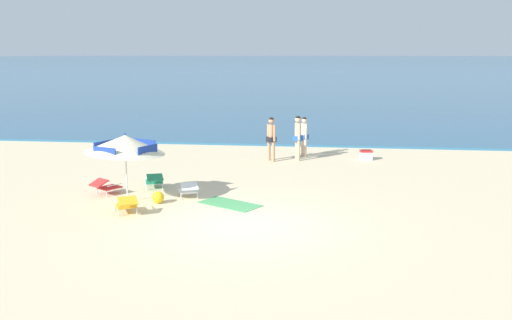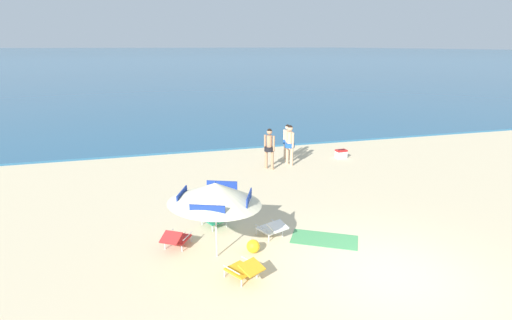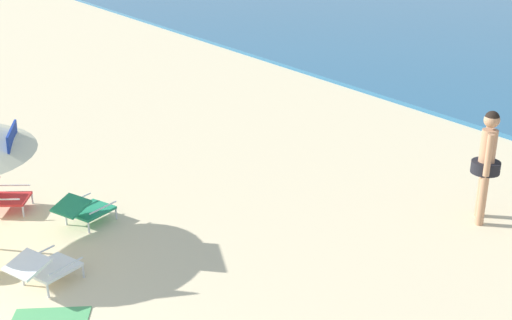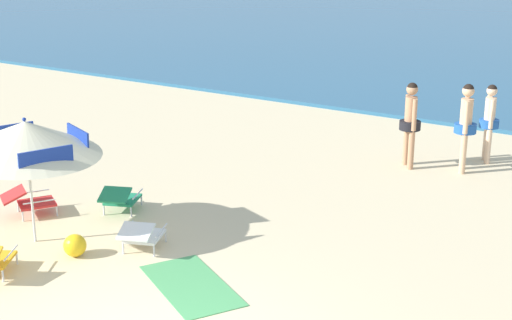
{
  "view_description": "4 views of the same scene",
  "coord_description": "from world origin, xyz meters",
  "px_view_note": "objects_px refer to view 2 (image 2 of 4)",
  "views": [
    {
      "loc": [
        1.97,
        -13.4,
        4.29
      ],
      "look_at": [
        -0.36,
        5.29,
        0.69
      ],
      "focal_mm": 39.48,
      "sensor_mm": 36.0,
      "label": 1
    },
    {
      "loc": [
        -5.28,
        -7.11,
        5.17
      ],
      "look_at": [
        -1.64,
        5.7,
        1.35
      ],
      "focal_mm": 28.25,
      "sensor_mm": 36.0,
      "label": 2
    },
    {
      "loc": [
        5.52,
        0.73,
        4.57
      ],
      "look_at": [
        -2.51,
        6.16,
        0.82
      ],
      "focal_mm": 46.15,
      "sensor_mm": 36.0,
      "label": 3
    },
    {
      "loc": [
        5.18,
        -5.58,
        4.87
      ],
      "look_at": [
        -1.95,
        5.7,
        0.66
      ],
      "focal_mm": 53.39,
      "sensor_mm": 36.0,
      "label": 4
    }
  ],
  "objects_px": {
    "person_wading_in": "(290,142)",
    "lounge_chair_under_umbrella": "(216,219)",
    "beach_towel": "(324,239)",
    "beach_ball": "(253,246)",
    "person_standing_near_shore": "(287,139)",
    "lounge_chair_facing_sea": "(272,228)",
    "person_standing_beside": "(269,146)",
    "beach_umbrella_striped_main": "(215,193)",
    "lounge_chair_spare_folded": "(176,238)",
    "lounge_chair_beside_umbrella": "(245,269)",
    "cooler_box": "(341,154)"
  },
  "relations": [
    {
      "from": "lounge_chair_facing_sea",
      "to": "beach_towel",
      "type": "xyz_separation_m",
      "value": [
        1.34,
        -0.53,
        -0.27
      ]
    },
    {
      "from": "lounge_chair_facing_sea",
      "to": "person_wading_in",
      "type": "xyz_separation_m",
      "value": [
        2.92,
        6.5,
        0.77
      ]
    },
    {
      "from": "beach_umbrella_striped_main",
      "to": "beach_towel",
      "type": "relative_size",
      "value": 1.43
    },
    {
      "from": "lounge_chair_facing_sea",
      "to": "beach_umbrella_striped_main",
      "type": "bearing_deg",
      "value": -159.56
    },
    {
      "from": "beach_ball",
      "to": "beach_towel",
      "type": "height_order",
      "value": "beach_ball"
    },
    {
      "from": "lounge_chair_under_umbrella",
      "to": "person_wading_in",
      "type": "distance_m",
      "value": 6.99
    },
    {
      "from": "person_wading_in",
      "to": "lounge_chair_under_umbrella",
      "type": "bearing_deg",
      "value": -128.22
    },
    {
      "from": "person_standing_near_shore",
      "to": "person_wading_in",
      "type": "xyz_separation_m",
      "value": [
        -0.22,
        -0.91,
        0.09
      ]
    },
    {
      "from": "lounge_chair_spare_folded",
      "to": "person_wading_in",
      "type": "distance_m",
      "value": 8.5
    },
    {
      "from": "person_wading_in",
      "to": "cooler_box",
      "type": "height_order",
      "value": "person_wading_in"
    },
    {
      "from": "person_standing_near_shore",
      "to": "cooler_box",
      "type": "relative_size",
      "value": 3.2
    },
    {
      "from": "person_standing_beside",
      "to": "lounge_chair_facing_sea",
      "type": "bearing_deg",
      "value": -106.92
    },
    {
      "from": "person_wading_in",
      "to": "beach_towel",
      "type": "xyz_separation_m",
      "value": [
        -1.58,
        -7.03,
        -1.04
      ]
    },
    {
      "from": "beach_umbrella_striped_main",
      "to": "person_standing_near_shore",
      "type": "xyz_separation_m",
      "value": [
        4.82,
        8.03,
        -0.75
      ]
    },
    {
      "from": "lounge_chair_facing_sea",
      "to": "person_wading_in",
      "type": "height_order",
      "value": "person_wading_in"
    },
    {
      "from": "person_standing_beside",
      "to": "person_standing_near_shore",
      "type": "bearing_deg",
      "value": 44.01
    },
    {
      "from": "lounge_chair_beside_umbrella",
      "to": "person_wading_in",
      "type": "distance_m",
      "value": 9.36
    },
    {
      "from": "person_standing_near_shore",
      "to": "beach_ball",
      "type": "relative_size",
      "value": 4.74
    },
    {
      "from": "lounge_chair_spare_folded",
      "to": "beach_towel",
      "type": "relative_size",
      "value": 0.56
    },
    {
      "from": "cooler_box",
      "to": "beach_towel",
      "type": "bearing_deg",
      "value": -120.3
    },
    {
      "from": "person_standing_beside",
      "to": "beach_ball",
      "type": "height_order",
      "value": "person_standing_beside"
    },
    {
      "from": "beach_umbrella_striped_main",
      "to": "beach_ball",
      "type": "height_order",
      "value": "beach_umbrella_striped_main"
    },
    {
      "from": "person_standing_near_shore",
      "to": "person_wading_in",
      "type": "height_order",
      "value": "person_wading_in"
    },
    {
      "from": "lounge_chair_beside_umbrella",
      "to": "lounge_chair_spare_folded",
      "type": "bearing_deg",
      "value": 124.99
    },
    {
      "from": "lounge_chair_beside_umbrella",
      "to": "person_standing_near_shore",
      "type": "height_order",
      "value": "person_standing_near_shore"
    },
    {
      "from": "person_standing_beside",
      "to": "beach_ball",
      "type": "distance_m",
      "value": 7.4
    },
    {
      "from": "lounge_chair_spare_folded",
      "to": "cooler_box",
      "type": "xyz_separation_m",
      "value": [
        8.32,
        6.8,
        -0.07
      ]
    },
    {
      "from": "lounge_chair_beside_umbrella",
      "to": "cooler_box",
      "type": "relative_size",
      "value": 1.95
    },
    {
      "from": "beach_umbrella_striped_main",
      "to": "beach_ball",
      "type": "distance_m",
      "value": 1.8
    },
    {
      "from": "beach_umbrella_striped_main",
      "to": "person_standing_beside",
      "type": "bearing_deg",
      "value": 62.42
    },
    {
      "from": "lounge_chair_beside_umbrella",
      "to": "cooler_box",
      "type": "xyz_separation_m",
      "value": [
        6.95,
        8.75,
        -0.07
      ]
    },
    {
      "from": "person_standing_near_shore",
      "to": "lounge_chair_facing_sea",
      "type": "bearing_deg",
      "value": -113.01
    },
    {
      "from": "lounge_chair_facing_sea",
      "to": "cooler_box",
      "type": "xyz_separation_m",
      "value": [
        5.69,
        6.91,
        -0.08
      ]
    },
    {
      "from": "beach_umbrella_striped_main",
      "to": "lounge_chair_beside_umbrella",
      "type": "bearing_deg",
      "value": -71.2
    },
    {
      "from": "lounge_chair_under_umbrella",
      "to": "person_standing_beside",
      "type": "height_order",
      "value": "person_standing_beside"
    },
    {
      "from": "person_standing_near_shore",
      "to": "beach_ball",
      "type": "distance_m",
      "value": 9.01
    },
    {
      "from": "person_wading_in",
      "to": "lounge_chair_beside_umbrella",
      "type": "bearing_deg",
      "value": -116.66
    },
    {
      "from": "person_wading_in",
      "to": "beach_ball",
      "type": "relative_size",
      "value": 5.17
    },
    {
      "from": "person_standing_near_shore",
      "to": "beach_towel",
      "type": "distance_m",
      "value": 8.2
    },
    {
      "from": "person_wading_in",
      "to": "beach_towel",
      "type": "height_order",
      "value": "person_wading_in"
    },
    {
      "from": "lounge_chair_facing_sea",
      "to": "beach_ball",
      "type": "bearing_deg",
      "value": -137.17
    },
    {
      "from": "lounge_chair_spare_folded",
      "to": "beach_ball",
      "type": "bearing_deg",
      "value": -22.84
    },
    {
      "from": "beach_umbrella_striped_main",
      "to": "person_wading_in",
      "type": "distance_m",
      "value": 8.51
    },
    {
      "from": "lounge_chair_beside_umbrella",
      "to": "beach_towel",
      "type": "relative_size",
      "value": 0.56
    },
    {
      "from": "person_standing_near_shore",
      "to": "cooler_box",
      "type": "height_order",
      "value": "person_standing_near_shore"
    },
    {
      "from": "beach_umbrella_striped_main",
      "to": "person_standing_beside",
      "type": "distance_m",
      "value": 7.71
    },
    {
      "from": "beach_towel",
      "to": "lounge_chair_spare_folded",
      "type": "bearing_deg",
      "value": 170.78
    },
    {
      "from": "lounge_chair_under_umbrella",
      "to": "lounge_chair_beside_umbrella",
      "type": "xyz_separation_m",
      "value": [
        0.11,
        -2.88,
        0.0
      ]
    },
    {
      "from": "lounge_chair_facing_sea",
      "to": "lounge_chair_beside_umbrella",
      "type": "bearing_deg",
      "value": -124.44
    },
    {
      "from": "lounge_chair_facing_sea",
      "to": "person_standing_near_shore",
      "type": "relative_size",
      "value": 0.6
    }
  ]
}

